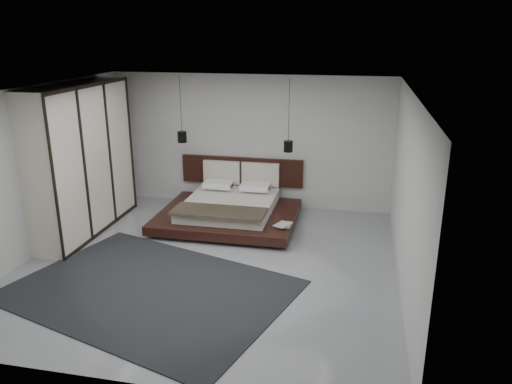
% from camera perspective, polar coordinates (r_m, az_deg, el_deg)
% --- Properties ---
extents(floor, '(6.00, 6.00, 0.00)m').
position_cam_1_polar(floor, '(8.33, -5.31, -8.06)').
color(floor, gray).
rests_on(floor, ground).
extents(ceiling, '(6.00, 6.00, 0.00)m').
position_cam_1_polar(ceiling, '(7.53, -5.94, 11.45)').
color(ceiling, white).
rests_on(ceiling, wall_back).
extents(wall_back, '(6.00, 0.00, 6.00)m').
position_cam_1_polar(wall_back, '(10.62, -0.80, 5.79)').
color(wall_back, beige).
rests_on(wall_back, floor).
extents(wall_front, '(6.00, 0.00, 6.00)m').
position_cam_1_polar(wall_front, '(5.22, -15.46, -8.20)').
color(wall_front, beige).
rests_on(wall_front, floor).
extents(wall_left, '(0.00, 6.00, 6.00)m').
position_cam_1_polar(wall_left, '(9.15, -23.87, 2.22)').
color(wall_left, beige).
rests_on(wall_left, floor).
extents(wall_right, '(0.00, 6.00, 6.00)m').
position_cam_1_polar(wall_right, '(7.51, 16.81, -0.20)').
color(wall_right, beige).
rests_on(wall_right, floor).
extents(lattice_screen, '(0.05, 0.90, 2.60)m').
position_cam_1_polar(lattice_screen, '(11.16, -16.45, 5.13)').
color(lattice_screen, black).
rests_on(lattice_screen, floor).
extents(bed, '(2.65, 2.34, 1.05)m').
position_cam_1_polar(bed, '(9.95, -3.00, -1.80)').
color(bed, black).
rests_on(bed, floor).
extents(book_lower, '(0.26, 0.34, 0.03)m').
position_cam_1_polar(book_lower, '(9.16, 2.61, -3.70)').
color(book_lower, '#99724C').
rests_on(book_lower, bed).
extents(book_upper, '(0.34, 0.38, 0.02)m').
position_cam_1_polar(book_upper, '(9.13, 2.46, -3.60)').
color(book_upper, '#99724C').
rests_on(book_upper, book_lower).
extents(pendant_left, '(0.18, 0.18, 1.33)m').
position_cam_1_polar(pendant_left, '(10.29, -8.45, 6.27)').
color(pendant_left, black).
rests_on(pendant_left, ceiling).
extents(pendant_right, '(0.18, 0.18, 1.42)m').
position_cam_1_polar(pendant_right, '(9.78, 3.70, 5.25)').
color(pendant_right, black).
rests_on(pendant_right, ceiling).
extents(wardrobe, '(0.66, 2.81, 2.76)m').
position_cam_1_polar(wardrobe, '(9.74, -19.31, 3.52)').
color(wardrobe, beige).
rests_on(wardrobe, floor).
extents(rug, '(4.59, 3.85, 0.02)m').
position_cam_1_polar(rug, '(7.64, -12.00, -10.88)').
color(rug, black).
rests_on(rug, floor).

